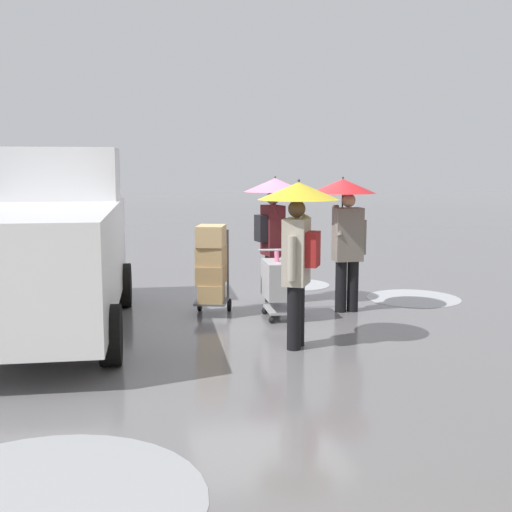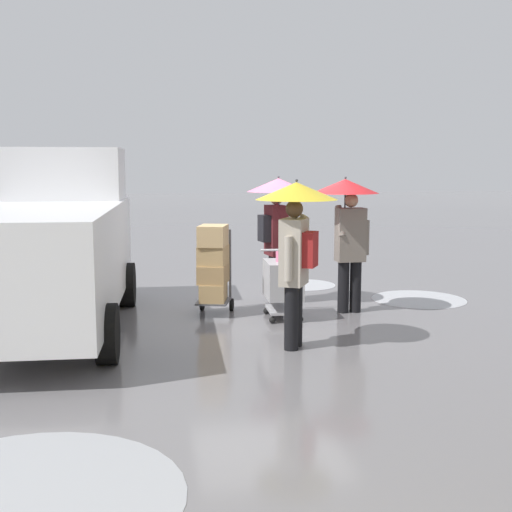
# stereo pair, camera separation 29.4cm
# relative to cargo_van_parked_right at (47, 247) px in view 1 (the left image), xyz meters

# --- Properties ---
(ground_plane) EXTENTS (90.00, 90.00, 0.00)m
(ground_plane) POSITION_rel_cargo_van_parked_right_xyz_m (-3.34, -0.71, -1.18)
(ground_plane) COLOR slate
(slush_patch_near_cluster) EXTENTS (1.26, 1.26, 0.01)m
(slush_patch_near_cluster) POSITION_rel_cargo_van_parked_right_xyz_m (-4.39, -2.65, -1.18)
(slush_patch_near_cluster) COLOR #ADAFB5
(slush_patch_near_cluster) RESTS_ON ground
(slush_patch_under_van) EXTENTS (2.38, 2.38, 0.01)m
(slush_patch_under_van) POSITION_rel_cargo_van_parked_right_xyz_m (-0.42, 5.07, -1.18)
(slush_patch_under_van) COLOR #999BA0
(slush_patch_under_van) RESTS_ON ground
(slush_patch_far_side) EXTENTS (1.63, 1.63, 0.01)m
(slush_patch_far_side) POSITION_rel_cargo_van_parked_right_xyz_m (-6.04, -0.96, -1.18)
(slush_patch_far_side) COLOR #ADAFB5
(slush_patch_far_side) RESTS_ON ground
(cargo_van_parked_right) EXTENTS (2.39, 5.43, 2.60)m
(cargo_van_parked_right) POSITION_rel_cargo_van_parked_right_xyz_m (0.00, 0.00, 0.00)
(cargo_van_parked_right) COLOR white
(cargo_van_parked_right) RESTS_ON ground
(shopping_cart_vendor) EXTENTS (0.59, 0.84, 1.04)m
(shopping_cart_vendor) POSITION_rel_cargo_van_parked_right_xyz_m (-3.40, 0.02, -0.61)
(shopping_cart_vendor) COLOR #B2B2B7
(shopping_cart_vendor) RESTS_ON ground
(hand_dolly_boxes) EXTENTS (0.68, 0.81, 1.41)m
(hand_dolly_boxes) POSITION_rel_cargo_van_parked_right_xyz_m (-2.39, -0.40, -0.40)
(hand_dolly_boxes) COLOR #515156
(hand_dolly_boxes) RESTS_ON ground
(pedestrian_pink_side) EXTENTS (1.04, 1.04, 2.15)m
(pedestrian_pink_side) POSITION_rel_cargo_van_parked_right_xyz_m (-4.48, -0.22, 0.39)
(pedestrian_pink_side) COLOR black
(pedestrian_pink_side) RESTS_ON ground
(pedestrian_black_side) EXTENTS (1.04, 1.04, 2.15)m
(pedestrian_black_side) POSITION_rel_cargo_van_parked_right_xyz_m (-3.52, -1.04, 0.39)
(pedestrian_black_side) COLOR black
(pedestrian_black_side) RESTS_ON ground
(pedestrian_white_side) EXTENTS (1.04, 1.04, 2.15)m
(pedestrian_white_side) POSITION_rel_cargo_van_parked_right_xyz_m (-3.23, 1.59, 0.39)
(pedestrian_white_side) COLOR black
(pedestrian_white_side) RESTS_ON ground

